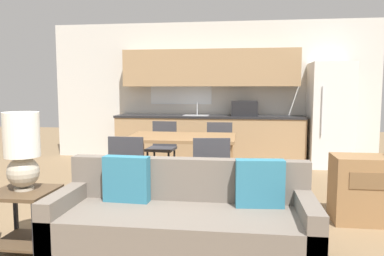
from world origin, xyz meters
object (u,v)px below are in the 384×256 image
object	(u,v)px
dining_chair_near_right	(211,170)
dining_chair_far_right	(219,147)
dining_table	(182,141)
dining_chair_near_left	(130,168)
table_lamp	(22,149)
dining_chair_far_left	(162,145)
couch	(184,219)
refrigerator	(330,115)
side_table	(24,211)

from	to	relation	value
dining_chair_near_right	dining_chair_far_right	xyz separation A→B (m)	(-0.01, 1.65, 0.00)
dining_table	dining_chair_near_left	distance (m)	1.01
table_lamp	dining_chair_far_left	size ratio (longest dim) A/B	0.75
dining_chair_near_left	couch	bearing A→B (deg)	127.50
dining_chair_near_left	dining_chair_far_left	bearing A→B (deg)	-88.75
couch	refrigerator	bearing A→B (deg)	63.11
table_lamp	dining_chair_far_left	bearing A→B (deg)	79.15
refrigerator	dining_chair_far_right	size ratio (longest dim) A/B	2.13
table_lamp	dining_chair_far_left	xyz separation A→B (m)	(0.56, 2.93, -0.40)
dining_chair_far_left	dining_chair_near_right	world-z (taller)	same
dining_chair_far_left	dining_chair_near_right	xyz separation A→B (m)	(0.92, -1.72, 0.00)
dining_table	side_table	xyz separation A→B (m)	(-1.01, -2.09, -0.33)
table_lamp	dining_chair_far_right	distance (m)	3.24
dining_chair_near_right	dining_chair_near_left	xyz separation A→B (m)	(-0.93, -0.01, 0.00)
couch	dining_chair_far_left	xyz separation A→B (m)	(-0.79, 2.83, 0.18)
couch	table_lamp	size ratio (longest dim) A/B	3.21
dining_table	couch	bearing A→B (deg)	-80.39
refrigerator	dining_chair_far_left	xyz separation A→B (m)	(-2.82, -1.19, -0.43)
refrigerator	table_lamp	distance (m)	5.33
side_table	dining_chair_near_right	bearing A→B (deg)	39.88
dining_chair_near_left	table_lamp	bearing A→B (deg)	66.64
refrigerator	dining_table	xyz separation A→B (m)	(-2.37, -2.05, -0.23)
couch	table_lamp	xyz separation A→B (m)	(-1.35, -0.10, 0.58)
dining_chair_far_right	dining_chair_near_left	bearing A→B (deg)	-120.15
couch	side_table	xyz separation A→B (m)	(-1.34, -0.13, 0.05)
table_lamp	dining_chair_far_right	size ratio (longest dim) A/B	0.75
dining_chair_near_left	dining_chair_near_right	bearing A→B (deg)	-177.68
dining_chair_far_left	dining_chair_far_right	world-z (taller)	same
side_table	dining_chair_near_left	bearing A→B (deg)	65.80
dining_table	dining_chair_far_right	distance (m)	0.94
table_lamp	dining_chair_near_left	world-z (taller)	table_lamp
dining_chair_near_right	dining_table	bearing A→B (deg)	-68.27
dining_chair_far_left	table_lamp	bearing A→B (deg)	-96.18
table_lamp	dining_chair_near_left	distance (m)	1.38
couch	dining_chair_far_right	world-z (taller)	dining_chair_far_right
side_table	dining_chair_far_right	distance (m)	3.24
refrigerator	dining_table	size ratio (longest dim) A/B	1.30
refrigerator	table_lamp	world-z (taller)	refrigerator
refrigerator	dining_chair_far_left	size ratio (longest dim) A/B	2.13
dining_table	dining_chair_near_right	bearing A→B (deg)	-61.34
dining_table	side_table	bearing A→B (deg)	-115.79
table_lamp	dining_chair_near_right	bearing A→B (deg)	39.20
dining_table	dining_chair_near_right	xyz separation A→B (m)	(0.47, -0.86, -0.20)
dining_chair_far_right	dining_chair_near_right	bearing A→B (deg)	-90.81
dining_table	dining_chair_near_right	world-z (taller)	dining_chair_near_right
table_lamp	side_table	bearing A→B (deg)	-77.96
dining_chair_far_left	dining_chair_near_right	bearing A→B (deg)	-57.16
couch	dining_chair_near_right	distance (m)	1.13
dining_chair_far_left	dining_chair_far_right	distance (m)	0.92
dining_table	side_table	world-z (taller)	dining_table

